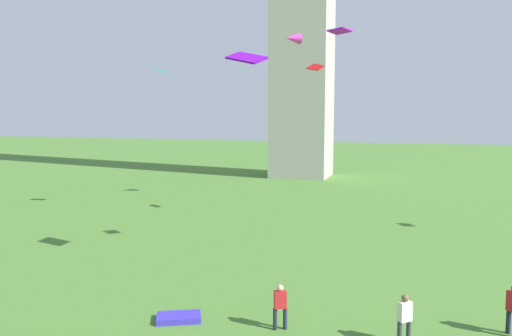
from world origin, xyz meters
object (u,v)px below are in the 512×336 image
(kite_flying_3, at_px, (247,58))
(kite_bundle_0, at_px, (179,318))
(person_2, at_px, (405,317))
(kite_flying_1, at_px, (315,67))
(person_1, at_px, (280,304))
(kite_flying_0, at_px, (340,31))
(kite_flying_2, at_px, (293,38))
(kite_flying_4, at_px, (160,71))

(kite_flying_3, height_order, kite_bundle_0, kite_flying_3)
(person_2, bearing_deg, kite_bundle_0, -39.22)
(kite_flying_1, distance_m, kite_bundle_0, 20.50)
(person_1, distance_m, kite_bundle_0, 3.85)
(kite_flying_0, relative_size, kite_bundle_0, 0.78)
(person_1, height_order, kite_bundle_0, person_1)
(kite_flying_2, distance_m, kite_flying_3, 18.30)
(kite_flying_3, bearing_deg, kite_bundle_0, 97.88)
(kite_flying_3, distance_m, kite_flying_4, 15.64)
(person_1, xyz_separation_m, kite_flying_1, (-2.15, 17.21, 9.63))
(person_1, height_order, kite_flying_0, kite_flying_0)
(kite_flying_0, bearing_deg, kite_flying_4, -179.11)
(kite_flying_2, relative_size, kite_bundle_0, 0.96)
(kite_flying_0, xyz_separation_m, kite_flying_3, (-3.72, -2.75, -1.40))
(kite_flying_2, height_order, kite_flying_3, kite_flying_2)
(kite_flying_0, distance_m, kite_flying_3, 4.83)
(person_1, height_order, kite_flying_4, kite_flying_4)
(kite_flying_3, bearing_deg, kite_flying_2, -67.64)
(kite_flying_2, bearing_deg, kite_flying_0, -18.91)
(kite_flying_2, bearing_deg, kite_flying_1, -13.62)
(kite_flying_2, height_order, kite_flying_4, kite_flying_2)
(kite_flying_3, bearing_deg, kite_flying_4, -32.56)
(person_1, distance_m, kite_flying_2, 26.80)
(kite_flying_0, relative_size, kite_flying_1, 0.99)
(kite_flying_3, distance_m, kite_bundle_0, 11.45)
(kite_flying_1, bearing_deg, kite_flying_3, 118.64)
(kite_flying_1, xyz_separation_m, kite_bundle_0, (-1.59, -17.57, -10.44))
(kite_flying_2, bearing_deg, kite_flying_4, -93.13)
(person_2, xyz_separation_m, kite_flying_0, (-3.45, 8.03, 10.45))
(person_1, height_order, kite_flying_1, kite_flying_1)
(person_2, xyz_separation_m, kite_flying_2, (-9.32, 23.15, 12.37))
(person_2, height_order, kite_flying_0, kite_flying_0)
(kite_flying_0, distance_m, kite_bundle_0, 14.80)
(person_1, bearing_deg, person_2, 155.24)
(kite_flying_4, bearing_deg, kite_flying_2, 20.29)
(person_1, xyz_separation_m, kite_flying_0, (0.73, 8.07, 10.50))
(kite_flying_0, bearing_deg, kite_bundle_0, -85.02)
(kite_bundle_0, bearing_deg, kite_flying_4, 119.23)
(kite_flying_2, distance_m, kite_bundle_0, 27.05)
(person_2, relative_size, kite_flying_1, 1.35)
(person_2, xyz_separation_m, kite_flying_3, (-7.17, 5.28, 9.05))
(kite_flying_2, height_order, kite_bundle_0, kite_flying_2)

